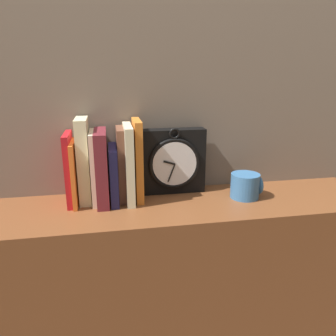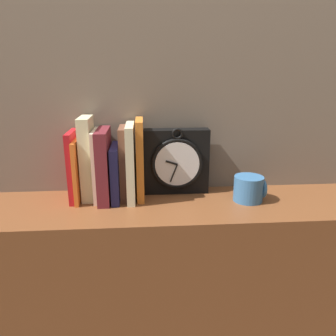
{
  "view_description": "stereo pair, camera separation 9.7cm",
  "coord_description": "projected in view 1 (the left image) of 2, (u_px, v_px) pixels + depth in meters",
  "views": [
    {
      "loc": [
        -0.17,
        -0.91,
        1.24
      ],
      "look_at": [
        0.0,
        0.0,
        0.96
      ],
      "focal_mm": 35.0,
      "sensor_mm": 36.0,
      "label": 1
    },
    {
      "loc": [
        -0.07,
        -0.92,
        1.24
      ],
      "look_at": [
        0.0,
        0.0,
        0.96
      ],
      "focal_mm": 35.0,
      "sensor_mm": 36.0,
      "label": 2
    }
  ],
  "objects": [
    {
      "name": "book_slot7_cream",
      "position": [
        129.0,
        164.0,
        1.01
      ],
      "size": [
        0.02,
        0.15,
        0.24
      ],
      "color": "beige",
      "rests_on": "bookshelf"
    },
    {
      "name": "wall_back",
      "position": [
        158.0,
        51.0,
        1.03
      ],
      "size": [
        6.0,
        0.05,
        2.6
      ],
      "color": "#756656",
      "rests_on": "ground_plane"
    },
    {
      "name": "book_slot3_cream",
      "position": [
        93.0,
        167.0,
        1.0
      ],
      "size": [
        0.01,
        0.13,
        0.22
      ],
      "color": "beige",
      "rests_on": "bookshelf"
    },
    {
      "name": "book_slot2_cream",
      "position": [
        84.0,
        161.0,
        1.0
      ],
      "size": [
        0.04,
        0.11,
        0.26
      ],
      "color": "beige",
      "rests_on": "bookshelf"
    },
    {
      "name": "book_slot1_orange",
      "position": [
        75.0,
        173.0,
        0.99
      ],
      "size": [
        0.01,
        0.14,
        0.19
      ],
      "color": "orange",
      "rests_on": "bookshelf"
    },
    {
      "name": "mug",
      "position": [
        246.0,
        186.0,
        1.05
      ],
      "size": [
        0.1,
        0.09,
        0.08
      ],
      "color": "teal",
      "rests_on": "bookshelf"
    },
    {
      "name": "book_slot0_red",
      "position": [
        70.0,
        169.0,
        0.99
      ],
      "size": [
        0.02,
        0.13,
        0.22
      ],
      "color": "red",
      "rests_on": "bookshelf"
    },
    {
      "name": "book_slot6_brown",
      "position": [
        121.0,
        164.0,
        1.02
      ],
      "size": [
        0.02,
        0.12,
        0.23
      ],
      "color": "brown",
      "rests_on": "bookshelf"
    },
    {
      "name": "clock",
      "position": [
        173.0,
        161.0,
        1.08
      ],
      "size": [
        0.21,
        0.07,
        0.22
      ],
      "color": "black",
      "rests_on": "bookshelf"
    },
    {
      "name": "bookshelf",
      "position": [
        168.0,
        319.0,
        1.12
      ],
      "size": [
        1.36,
        0.29,
        0.85
      ],
      "color": "brown",
      "rests_on": "ground_plane"
    },
    {
      "name": "book_slot5_navy",
      "position": [
        114.0,
        174.0,
        1.01
      ],
      "size": [
        0.02,
        0.15,
        0.17
      ],
      "color": "navy",
      "rests_on": "bookshelf"
    },
    {
      "name": "book_slot4_maroon",
      "position": [
        102.0,
        167.0,
        0.99
      ],
      "size": [
        0.04,
        0.15,
        0.22
      ],
      "color": "maroon",
      "rests_on": "bookshelf"
    },
    {
      "name": "book_slot8_orange",
      "position": [
        138.0,
        160.0,
        1.02
      ],
      "size": [
        0.02,
        0.13,
        0.25
      ],
      "color": "orange",
      "rests_on": "bookshelf"
    }
  ]
}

